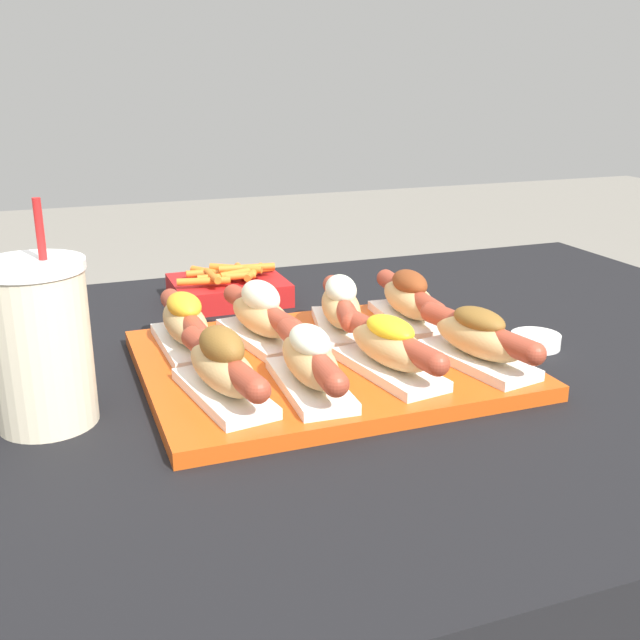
% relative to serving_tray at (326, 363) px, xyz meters
% --- Properties ---
extents(patio_table, '(1.49, 0.95, 0.76)m').
position_rel_serving_tray_xyz_m(patio_table, '(-0.02, 0.03, -0.39)').
color(patio_table, black).
rests_on(patio_table, ground_plane).
extents(serving_tray, '(0.43, 0.36, 0.02)m').
position_rel_serving_tray_xyz_m(serving_tray, '(0.00, 0.00, 0.00)').
color(serving_tray, '#CC4C14').
rests_on(serving_tray, patio_table).
extents(hot_dog_0, '(0.08, 0.20, 0.08)m').
position_rel_serving_tray_xyz_m(hot_dog_0, '(-0.14, -0.08, 0.04)').
color(hot_dog_0, white).
rests_on(hot_dog_0, serving_tray).
extents(hot_dog_1, '(0.07, 0.20, 0.07)m').
position_rel_serving_tray_xyz_m(hot_dog_1, '(-0.05, -0.09, 0.04)').
color(hot_dog_1, white).
rests_on(hot_dog_1, serving_tray).
extents(hot_dog_2, '(0.08, 0.20, 0.07)m').
position_rel_serving_tray_xyz_m(hot_dog_2, '(0.05, -0.08, 0.04)').
color(hot_dog_2, white).
rests_on(hot_dog_2, serving_tray).
extents(hot_dog_3, '(0.09, 0.19, 0.07)m').
position_rel_serving_tray_xyz_m(hot_dog_3, '(0.16, -0.09, 0.04)').
color(hot_dog_3, white).
rests_on(hot_dog_3, serving_tray).
extents(hot_dog_4, '(0.06, 0.20, 0.07)m').
position_rel_serving_tray_xyz_m(hot_dog_4, '(-0.15, 0.09, 0.04)').
color(hot_dog_4, white).
rests_on(hot_dog_4, serving_tray).
extents(hot_dog_5, '(0.08, 0.20, 0.08)m').
position_rel_serving_tray_xyz_m(hot_dog_5, '(-0.06, 0.08, 0.04)').
color(hot_dog_5, white).
rests_on(hot_dog_5, serving_tray).
extents(hot_dog_6, '(0.09, 0.19, 0.08)m').
position_rel_serving_tray_xyz_m(hot_dog_6, '(0.05, 0.08, 0.04)').
color(hot_dog_6, white).
rests_on(hot_dog_6, serving_tray).
extents(hot_dog_7, '(0.07, 0.20, 0.07)m').
position_rel_serving_tray_xyz_m(hot_dog_7, '(0.15, 0.08, 0.04)').
color(hot_dog_7, white).
rests_on(hot_dog_7, serving_tray).
extents(sauce_bowl, '(0.06, 0.06, 0.02)m').
position_rel_serving_tray_xyz_m(sauce_bowl, '(0.29, -0.02, 0.00)').
color(sauce_bowl, white).
rests_on(sauce_bowl, patio_table).
extents(drink_cup, '(0.10, 0.10, 0.23)m').
position_rel_serving_tray_xyz_m(drink_cup, '(-0.32, -0.03, 0.08)').
color(drink_cup, beige).
rests_on(drink_cup, patio_table).
extents(fries_basket, '(0.17, 0.14, 0.06)m').
position_rel_serving_tray_xyz_m(fries_basket, '(-0.04, 0.33, 0.01)').
color(fries_basket, '#B21919').
rests_on(fries_basket, patio_table).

